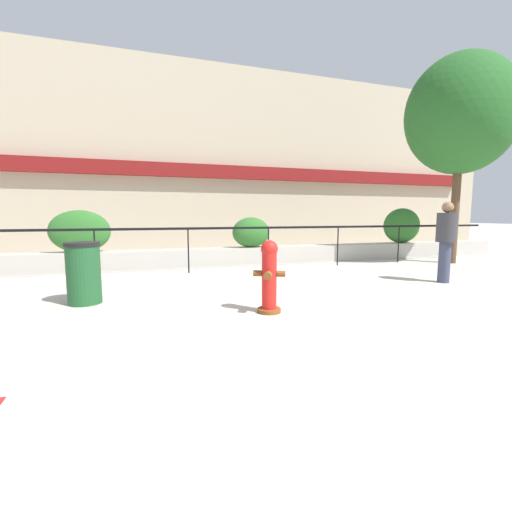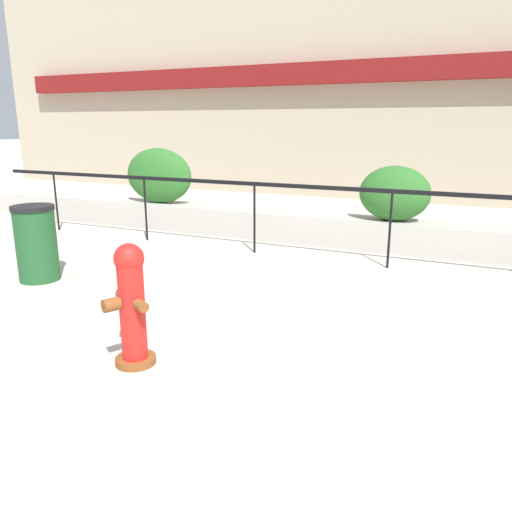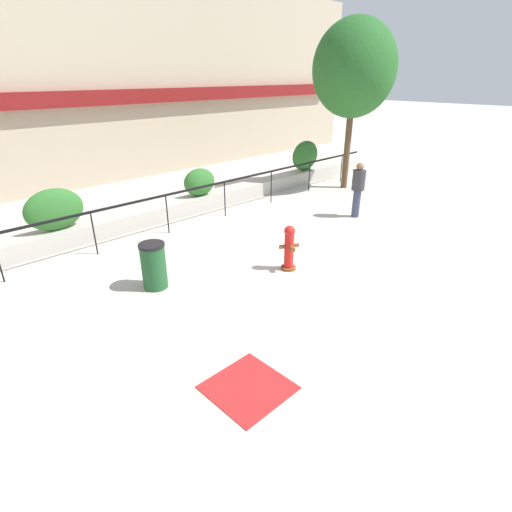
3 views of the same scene
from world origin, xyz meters
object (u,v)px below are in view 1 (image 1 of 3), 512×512
object	(u,v)px
hedge_bush_1	(251,232)
hedge_bush_2	(402,226)
fire_hydrant	(269,276)
pedestrian	(446,237)
hedge_bush_0	(80,231)
street_tree	(461,115)
trash_bin	(84,273)

from	to	relation	value
hedge_bush_1	hedge_bush_2	world-z (taller)	hedge_bush_2
fire_hydrant	pedestrian	xyz separation A→B (m)	(4.39, 1.01, 0.44)
hedge_bush_1	hedge_bush_0	bearing A→B (deg)	180.00
fire_hydrant	street_tree	world-z (taller)	street_tree
hedge_bush_1	trash_bin	bearing A→B (deg)	-137.53
hedge_bush_1	trash_bin	distance (m)	5.43
fire_hydrant	hedge_bush_2	bearing A→B (deg)	36.87
hedge_bush_1	hedge_bush_2	xyz separation A→B (m)	(5.49, 0.00, 0.15)
trash_bin	hedge_bush_0	bearing A→B (deg)	99.58
hedge_bush_2	street_tree	world-z (taller)	street_tree
hedge_bush_1	hedge_bush_2	bearing A→B (deg)	0.00
hedge_bush_0	street_tree	bearing A→B (deg)	-9.39
hedge_bush_2	trash_bin	bearing A→B (deg)	-158.92
hedge_bush_1	street_tree	bearing A→B (deg)	-16.42
fire_hydrant	trash_bin	bearing A→B (deg)	152.12
street_tree	pedestrian	xyz separation A→B (m)	(-2.79, -2.33, -3.36)
street_tree	trash_bin	size ratio (longest dim) A/B	6.01
street_tree	hedge_bush_1	bearing A→B (deg)	163.58
street_tree	trash_bin	bearing A→B (deg)	-169.03
fire_hydrant	trash_bin	distance (m)	3.06
hedge_bush_0	street_tree	xyz separation A→B (m)	(10.50, -1.74, 3.31)
hedge_bush_2	pedestrian	world-z (taller)	pedestrian
hedge_bush_0	pedestrian	size ratio (longest dim) A/B	0.86
hedge_bush_2	fire_hydrant	size ratio (longest dim) A/B	1.37
hedge_bush_1	fire_hydrant	world-z (taller)	hedge_bush_1
trash_bin	hedge_bush_1	bearing A→B (deg)	42.47
fire_hydrant	pedestrian	bearing A→B (deg)	12.97
hedge_bush_1	pedestrian	xyz separation A→B (m)	(3.11, -4.07, 0.04)
hedge_bush_1	fire_hydrant	distance (m)	5.26
hedge_bush_0	hedge_bush_2	world-z (taller)	hedge_bush_2
hedge_bush_0	pedestrian	xyz separation A→B (m)	(7.71, -4.07, -0.05)
pedestrian	street_tree	bearing A→B (deg)	39.92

